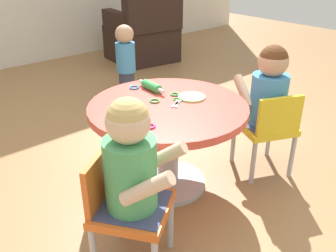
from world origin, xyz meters
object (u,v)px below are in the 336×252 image
object	(u,v)px
craft_table	(168,126)
rolling_pin	(152,86)
child_chair_left	(125,206)
toddler_standing	(126,61)
craft_scissors	(178,101)
armchair_dark	(143,35)
seated_child_right	(269,89)
child_chair_right	(268,127)
seated_child_left	(131,160)

from	to	relation	value
craft_table	rolling_pin	xyz separation A→B (m)	(0.07, 0.22, 0.15)
child_chair_left	rolling_pin	distance (m)	0.83
toddler_standing	craft_scissors	size ratio (longest dim) A/B	4.78
armchair_dark	rolling_pin	size ratio (longest dim) A/B	3.68
seated_child_right	child_chair_right	bearing A→B (deg)	-114.31
child_chair_left	craft_scissors	world-z (taller)	child_chair_left
craft_table	armchair_dark	bearing A→B (deg)	55.47
craft_table	craft_scissors	distance (m)	0.15
toddler_standing	seated_child_left	bearing A→B (deg)	-124.19
child_chair_left	armchair_dark	size ratio (longest dim) A/B	0.63
craft_table	child_chair_right	world-z (taller)	child_chair_right
toddler_standing	armchair_dark	bearing A→B (deg)	45.32
rolling_pin	armchair_dark	bearing A→B (deg)	53.77
craft_table	toddler_standing	size ratio (longest dim) A/B	1.27
child_chair_left	seated_child_left	xyz separation A→B (m)	(0.02, -0.03, 0.23)
seated_child_left	armchair_dark	size ratio (longest dim) A/B	0.60
child_chair_left	armchair_dark	distance (m)	3.17
rolling_pin	craft_table	bearing A→B (deg)	-106.59
craft_table	seated_child_left	world-z (taller)	seated_child_left
seated_child_right	armchair_dark	distance (m)	2.57
armchair_dark	child_chair_right	bearing A→B (deg)	-111.10
child_chair_left	craft_scissors	distance (m)	0.69
armchair_dark	craft_scissors	distance (m)	2.59
seated_child_right	toddler_standing	distance (m)	1.52
seated_child_right	craft_scissors	xyz separation A→B (m)	(-0.49, 0.24, -0.02)
child_chair_right	rolling_pin	xyz separation A→B (m)	(-0.47, 0.50, 0.23)
armchair_dark	rolling_pin	world-z (taller)	armchair_dark
seated_child_right	toddler_standing	world-z (taller)	seated_child_right
craft_scissors	child_chair_right	bearing A→B (deg)	-29.89
seated_child_left	toddler_standing	size ratio (longest dim) A/B	0.76
child_chair_left	child_chair_right	xyz separation A→B (m)	(1.06, 0.04, 0.00)
craft_scissors	rolling_pin	bearing A→B (deg)	89.93
craft_table	child_chair_left	xyz separation A→B (m)	(-0.52, -0.32, -0.08)
child_chair_left	child_chair_right	distance (m)	1.06
toddler_standing	seated_child_right	bearing A→B (deg)	-91.85
armchair_dark	toddler_standing	bearing A→B (deg)	-134.68
child_chair_right	craft_table	bearing A→B (deg)	152.42
rolling_pin	child_chair_left	bearing A→B (deg)	-137.12
seated_child_left	seated_child_right	size ratio (longest dim) A/B	1.00
craft_table	rolling_pin	bearing A→B (deg)	73.41
child_chair_left	rolling_pin	bearing A→B (deg)	42.88
child_chair_right	armchair_dark	distance (m)	2.60
craft_table	child_chair_right	xyz separation A→B (m)	(0.54, -0.28, -0.08)
child_chair_left	armchair_dark	bearing A→B (deg)	51.06
armchair_dark	toddler_standing	size ratio (longest dim) A/B	1.26
armchair_dark	craft_scissors	xyz separation A→B (m)	(-1.41, -2.16, 0.21)
child_chair_left	toddler_standing	xyz separation A→B (m)	(1.12, 1.59, 0.05)
child_chair_left	armchair_dark	world-z (taller)	armchair_dark
armchair_dark	craft_table	bearing A→B (deg)	-124.53
child_chair_left	craft_scissors	bearing A→B (deg)	28.11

